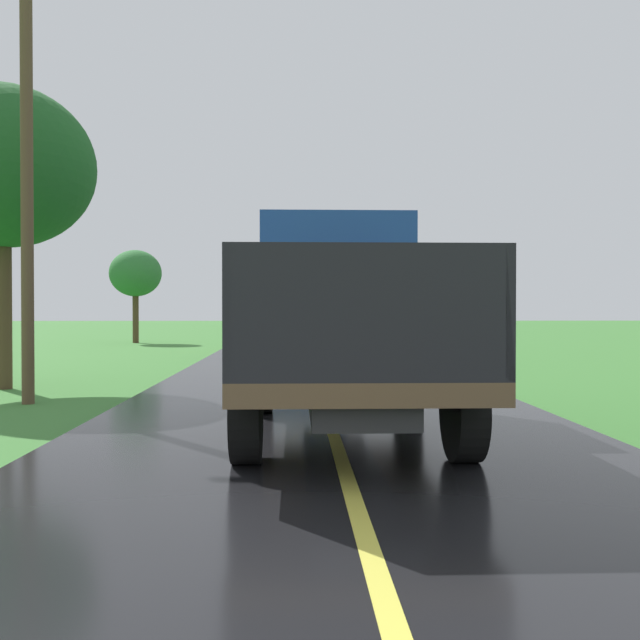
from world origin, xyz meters
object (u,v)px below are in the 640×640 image
Objects in this scene: roadside_tree_near_left at (4,167)px; banana_truck_near at (339,316)px; banana_truck_far at (304,312)px; roadside_tree_far_left at (135,274)px; utility_pole_roadside at (27,161)px.

banana_truck_near is at bearing -37.30° from roadside_tree_near_left.
roadside_tree_far_left reaches higher than banana_truck_far.
banana_truck_far is 0.98× the size of roadside_tree_near_left.
utility_pole_roadside is at bearing -81.99° from roadside_tree_far_left.
utility_pole_roadside is 1.72× the size of roadside_tree_far_left.
banana_truck_near is 0.98× the size of roadside_tree_near_left.
utility_pole_roadside reaches higher than roadside_tree_near_left.
roadside_tree_near_left is at bearing 142.70° from banana_truck_near.
roadside_tree_far_left is (-7.76, 8.62, 1.76)m from banana_truck_far.
roadside_tree_far_left is at bearing 131.97° from banana_truck_far.
roadside_tree_far_left is at bearing 98.01° from utility_pole_roadside.
utility_pole_roadside is 1.26× the size of roadside_tree_near_left.
banana_truck_near and banana_truck_far have the same top height.
banana_truck_far is 11.73m from roadside_tree_far_left.
roadside_tree_near_left reaches higher than roadside_tree_far_left.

